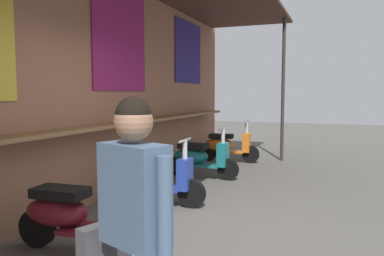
% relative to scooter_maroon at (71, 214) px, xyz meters
% --- Properties ---
extents(ground_plane, '(35.26, 35.26, 0.00)m').
position_rel_scooter_maroon_xyz_m(ground_plane, '(0.90, -1.08, -0.39)').
color(ground_plane, '#56544F').
extents(market_stall_facade, '(12.59, 2.37, 3.48)m').
position_rel_scooter_maroon_xyz_m(market_stall_facade, '(0.89, 0.79, 1.55)').
color(market_stall_facade, '#8C5B44').
rests_on(market_stall_facade, ground_plane).
extents(scooter_maroon, '(0.48, 1.40, 0.97)m').
position_rel_scooter_maroon_xyz_m(scooter_maroon, '(0.00, 0.00, 0.00)').
color(scooter_maroon, maroon).
rests_on(scooter_maroon, ground_plane).
extents(scooter_blue, '(0.47, 1.40, 0.97)m').
position_rel_scooter_maroon_xyz_m(scooter_blue, '(1.81, 0.00, 0.00)').
color(scooter_blue, '#233D9E').
rests_on(scooter_blue, ground_plane).
extents(scooter_teal, '(0.46, 1.40, 0.97)m').
position_rel_scooter_maroon_xyz_m(scooter_teal, '(3.71, 0.00, 0.00)').
color(scooter_teal, '#197075').
rests_on(scooter_teal, ground_plane).
extents(scooter_orange, '(0.49, 1.40, 0.97)m').
position_rel_scooter_maroon_xyz_m(scooter_orange, '(5.55, -0.00, 0.00)').
color(scooter_orange, orange).
rests_on(scooter_orange, ground_plane).
extents(shopper_with_handbag, '(0.40, 0.64, 1.58)m').
position_rel_scooter_maroon_xyz_m(shopper_with_handbag, '(-1.28, -1.46, 0.56)').
color(shopper_with_handbag, '#999EA8').
rests_on(shopper_with_handbag, ground_plane).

